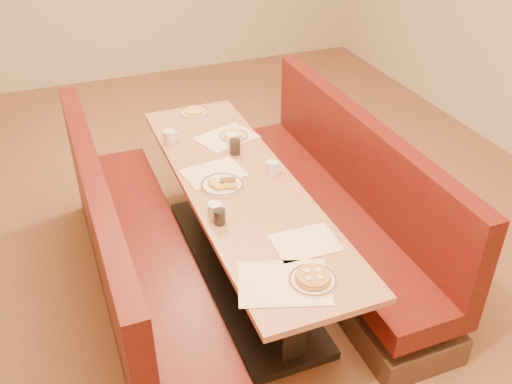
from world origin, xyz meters
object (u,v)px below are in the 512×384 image
object	(u,v)px
booth_left	(133,258)
coffee_mug_a	(273,167)
diner_table	(241,231)
coffee_mug_d	(170,137)
soda_tumbler_near	(220,217)
pancake_plate	(313,279)
soda_tumbler_mid	(235,147)
coffee_mug_c	(232,139)
eggs_plate	(222,185)
coffee_mug_b	(216,210)
booth_right	(338,210)

from	to	relation	value
booth_left	coffee_mug_a	distance (m)	1.07
diner_table	coffee_mug_d	bearing A→B (deg)	111.44
coffee_mug_d	soda_tumbler_near	size ratio (longest dim) A/B	1.32
pancake_plate	soda_tumbler_mid	size ratio (longest dim) A/B	2.38
booth_left	coffee_mug_a	xyz separation A→B (m)	(0.98, 0.05, 0.43)
soda_tumbler_mid	coffee_mug_c	bearing A→B (deg)	79.73
coffee_mug_d	soda_tumbler_mid	world-z (taller)	soda_tumbler_mid
diner_table	coffee_mug_c	distance (m)	0.67
pancake_plate	coffee_mug_c	distance (m)	1.50
eggs_plate	soda_tumbler_near	bearing A→B (deg)	-110.05
pancake_plate	coffee_mug_c	bearing A→B (deg)	86.08
diner_table	coffee_mug_b	distance (m)	0.57
coffee_mug_b	coffee_mug_c	distance (m)	0.87
pancake_plate	coffee_mug_d	xyz separation A→B (m)	(-0.30, 1.70, 0.03)
coffee_mug_a	diner_table	bearing A→B (deg)	-151.24
booth_left	soda_tumbler_near	bearing A→B (deg)	-36.92
diner_table	coffee_mug_c	size ratio (longest dim) A/B	20.97
pancake_plate	soda_tumbler_near	size ratio (longest dim) A/B	2.66
coffee_mug_c	soda_tumbler_near	world-z (taller)	soda_tumbler_near
pancake_plate	coffee_mug_d	bearing A→B (deg)	99.84
coffee_mug_c	soda_tumbler_mid	size ratio (longest dim) A/B	1.15
soda_tumbler_near	eggs_plate	bearing A→B (deg)	69.95
coffee_mug_a	soda_tumbler_mid	world-z (taller)	soda_tumbler_mid
coffee_mug_c	soda_tumbler_mid	world-z (taller)	soda_tumbler_mid
booth_left	coffee_mug_b	bearing A→B (deg)	-30.95
coffee_mug_a	coffee_mug_c	bearing A→B (deg)	122.78
eggs_plate	soda_tumbler_near	distance (m)	0.39
coffee_mug_a	coffee_mug_b	world-z (taller)	coffee_mug_b
pancake_plate	coffee_mug_b	xyz separation A→B (m)	(-0.28, 0.71, 0.03)
coffee_mug_a	coffee_mug_d	world-z (taller)	coffee_mug_d
coffee_mug_a	coffee_mug_b	xyz separation A→B (m)	(-0.50, -0.33, 0.00)
coffee_mug_a	booth_left	bearing A→B (deg)	-159.45
coffee_mug_a	soda_tumbler_mid	distance (m)	0.37
coffee_mug_c	soda_tumbler_mid	distance (m)	0.12
booth_right	coffee_mug_a	xyz separation A→B (m)	(-0.49, 0.05, 0.43)
pancake_plate	soda_tumbler_near	bearing A→B (deg)	113.35
diner_table	soda_tumbler_mid	bearing A→B (deg)	75.38
booth_left	coffee_mug_d	bearing A→B (deg)	57.05
eggs_plate	coffee_mug_b	bearing A→B (deg)	-114.49
coffee_mug_a	soda_tumbler_near	xyz separation A→B (m)	(-0.50, -0.40, 0.00)
coffee_mug_b	soda_tumbler_near	xyz separation A→B (m)	(0.00, -0.07, -0.00)
booth_left	coffee_mug_d	xyz separation A→B (m)	(0.46, 0.70, 0.44)
booth_left	booth_right	bearing A→B (deg)	0.00
diner_table	booth_right	world-z (taller)	booth_right
booth_left	coffee_mug_a	bearing A→B (deg)	2.77
booth_left	coffee_mug_b	world-z (taller)	booth_left
booth_right	soda_tumbler_mid	distance (m)	0.86
soda_tumbler_near	coffee_mug_d	bearing A→B (deg)	91.00
booth_left	coffee_mug_b	xyz separation A→B (m)	(0.47, -0.28, 0.44)
coffee_mug_b	coffee_mug_a	bearing A→B (deg)	41.25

